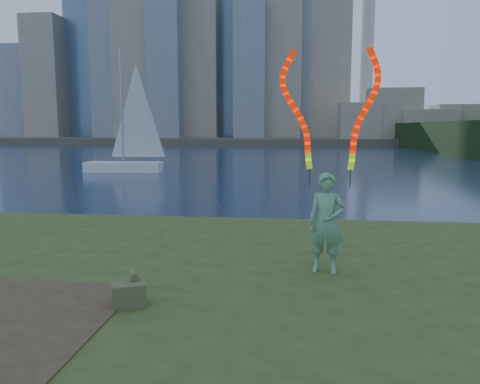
# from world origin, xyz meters

# --- Properties ---
(ground) EXTENTS (320.00, 320.00, 0.00)m
(ground) POSITION_xyz_m (0.00, 0.00, 0.00)
(ground) COLOR #17233A
(ground) RESTS_ON ground
(grassy_knoll) EXTENTS (20.00, 18.00, 0.80)m
(grassy_knoll) POSITION_xyz_m (0.00, -2.30, 0.34)
(grassy_knoll) COLOR #384719
(grassy_knoll) RESTS_ON ground
(far_shore) EXTENTS (320.00, 40.00, 1.20)m
(far_shore) POSITION_xyz_m (0.00, 95.00, 0.60)
(far_shore) COLOR #494436
(far_shore) RESTS_ON ground
(woman_with_ribbons) EXTENTS (2.06, 0.54, 4.09)m
(woman_with_ribbons) POSITION_xyz_m (2.35, -0.64, 2.20)
(woman_with_ribbons) COLOR #1D7532
(woman_with_ribbons) RESTS_ON grassy_knoll
(canvas_bag) EXTENTS (0.54, 0.61, 0.44)m
(canvas_bag) POSITION_xyz_m (-0.50, -2.55, 0.98)
(canvas_bag) COLOR #474A26
(canvas_bag) RESTS_ON grassy_knoll
(sailboat) EXTENTS (5.96, 2.14, 8.98)m
(sailboat) POSITION_xyz_m (-10.41, 24.83, 1.54)
(sailboat) COLOR white
(sailboat) RESTS_ON ground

